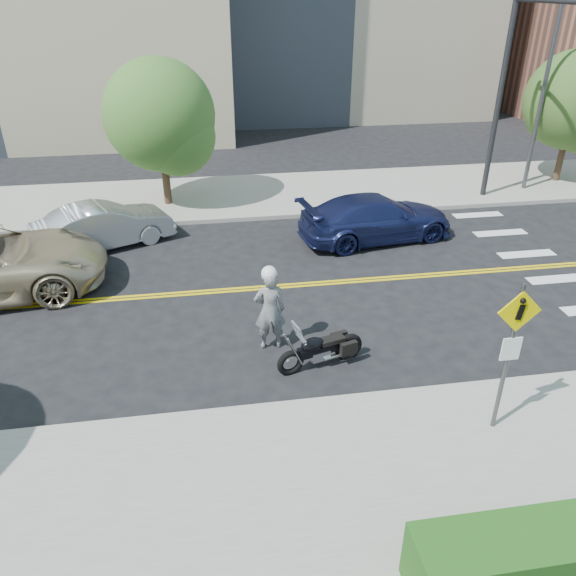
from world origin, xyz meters
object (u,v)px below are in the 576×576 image
at_px(motorcycle, 321,342).
at_px(parked_car_blue, 376,218).
at_px(motorcyclist, 270,308).
at_px(parked_car_silver, 104,226).
at_px(pedestrian_sign, 511,345).

distance_m(motorcycle, parked_car_blue, 7.29).
height_order(motorcyclist, motorcycle, motorcyclist).
bearing_deg(parked_car_blue, parked_car_silver, 75.46).
xyz_separation_m(motorcyclist, motorcycle, (1.00, -0.89, -0.43)).
bearing_deg(motorcyclist, parked_car_blue, -127.18).
height_order(motorcyclist, parked_car_silver, motorcyclist).
bearing_deg(pedestrian_sign, motorcycle, 136.81).
xyz_separation_m(motorcycle, parked_car_silver, (-5.44, 7.31, 0.10)).
bearing_deg(motorcycle, parked_car_blue, 48.34).
relative_size(motorcyclist, parked_car_silver, 0.49).
xyz_separation_m(motorcyclist, parked_car_blue, (4.21, 5.65, -0.30)).
distance_m(pedestrian_sign, parked_car_silver, 12.89).
bearing_deg(pedestrian_sign, parked_car_silver, 129.62).
bearing_deg(parked_car_blue, pedestrian_sign, 167.63).
distance_m(pedestrian_sign, parked_car_blue, 9.21).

